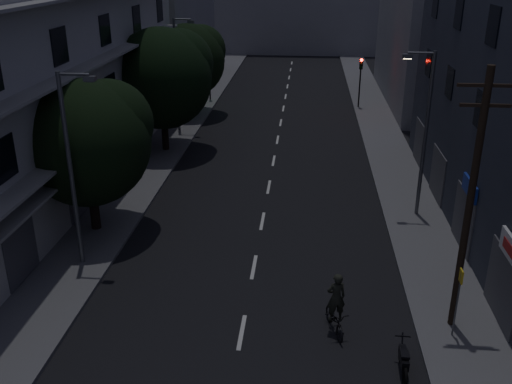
% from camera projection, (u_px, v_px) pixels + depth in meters
% --- Properties ---
extents(ground, '(160.00, 160.00, 0.00)m').
position_uv_depth(ground, '(274.00, 158.00, 36.79)').
color(ground, black).
rests_on(ground, ground).
extents(sidewalk_left, '(3.00, 90.00, 0.15)m').
position_uv_depth(sidewalk_left, '(160.00, 154.00, 37.38)').
color(sidewalk_left, '#565659').
rests_on(sidewalk_left, ground).
extents(sidewalk_right, '(3.00, 90.00, 0.15)m').
position_uv_depth(sidewalk_right, '(392.00, 160.00, 36.13)').
color(sidewalk_right, '#565659').
rests_on(sidewalk_right, ground).
extents(lane_markings, '(0.15, 60.50, 0.01)m').
position_uv_depth(lane_markings, '(279.00, 131.00, 42.53)').
color(lane_markings, beige).
rests_on(lane_markings, ground).
extents(building_left, '(7.00, 36.00, 14.00)m').
position_uv_depth(building_left, '(30.00, 65.00, 28.66)').
color(building_left, '#A7A7A2').
rests_on(building_left, ground).
extents(building_far_left, '(6.00, 20.00, 16.00)m').
position_uv_depth(building_far_left, '(167.00, 1.00, 55.87)').
color(building_far_left, slate).
rests_on(building_far_left, ground).
extents(building_far_right, '(6.00, 20.00, 13.00)m').
position_uv_depth(building_far_right, '(426.00, 26.00, 48.93)').
color(building_far_right, slate).
rests_on(building_far_right, ground).
extents(building_far_end, '(24.00, 8.00, 10.00)m').
position_uv_depth(building_far_end, '(295.00, 13.00, 76.26)').
color(building_far_end, slate).
rests_on(building_far_end, ground).
extents(tree_near, '(5.73, 5.73, 7.07)m').
position_uv_depth(tree_near, '(88.00, 138.00, 25.38)').
color(tree_near, black).
rests_on(tree_near, sidewalk_left).
extents(tree_mid, '(6.44, 6.44, 7.92)m').
position_uv_depth(tree_mid, '(163.00, 75.00, 36.22)').
color(tree_mid, black).
rests_on(tree_mid, sidewalk_left).
extents(tree_far, '(5.77, 5.77, 7.14)m').
position_uv_depth(tree_far, '(189.00, 58.00, 45.03)').
color(tree_far, black).
rests_on(tree_far, sidewalk_left).
extents(traffic_signal_far_right, '(0.28, 0.37, 4.10)m').
position_uv_depth(traffic_signal_far_right, '(361.00, 72.00, 47.49)').
color(traffic_signal_far_right, black).
rests_on(traffic_signal_far_right, sidewalk_right).
extents(traffic_signal_far_left, '(0.28, 0.37, 4.10)m').
position_uv_depth(traffic_signal_far_left, '(209.00, 67.00, 49.97)').
color(traffic_signal_far_left, black).
rests_on(traffic_signal_far_left, sidewalk_left).
extents(street_lamp_left_near, '(1.51, 0.25, 8.00)m').
position_uv_depth(street_lamp_left_near, '(72.00, 162.00, 22.32)').
color(street_lamp_left_near, slate).
rests_on(street_lamp_left_near, sidewalk_left).
extents(street_lamp_right, '(1.51, 0.25, 8.00)m').
position_uv_depth(street_lamp_right, '(424.00, 127.00, 26.85)').
color(street_lamp_right, '#515258').
rests_on(street_lamp_right, sidewalk_right).
extents(street_lamp_left_far, '(1.51, 0.25, 8.00)m').
position_uv_depth(street_lamp_left_far, '(178.00, 70.00, 40.52)').
color(street_lamp_left_far, '#55575C').
rests_on(street_lamp_left_far, sidewalk_left).
extents(utility_pole, '(1.80, 0.24, 9.00)m').
position_uv_depth(utility_pole, '(470.00, 200.00, 18.19)').
color(utility_pole, black).
rests_on(utility_pole, sidewalk_right).
extents(bus_stop_sign, '(0.06, 0.35, 2.52)m').
position_uv_depth(bus_stop_sign, '(459.00, 291.00, 18.73)').
color(bus_stop_sign, '#595B60').
rests_on(bus_stop_sign, sidewalk_right).
extents(motorcycle, '(0.49, 1.69, 1.08)m').
position_uv_depth(motorcycle, '(403.00, 361.00, 17.73)').
color(motorcycle, black).
rests_on(motorcycle, ground).
extents(cyclist, '(1.10, 1.90, 2.28)m').
position_uv_depth(cyclist, '(335.00, 312.00, 19.54)').
color(cyclist, black).
rests_on(cyclist, ground).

